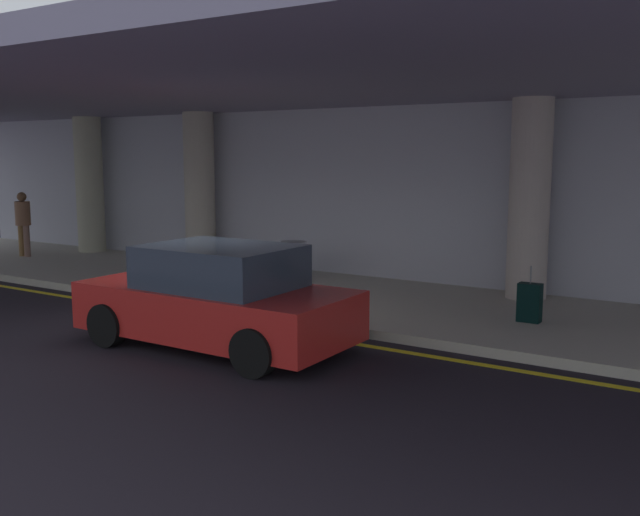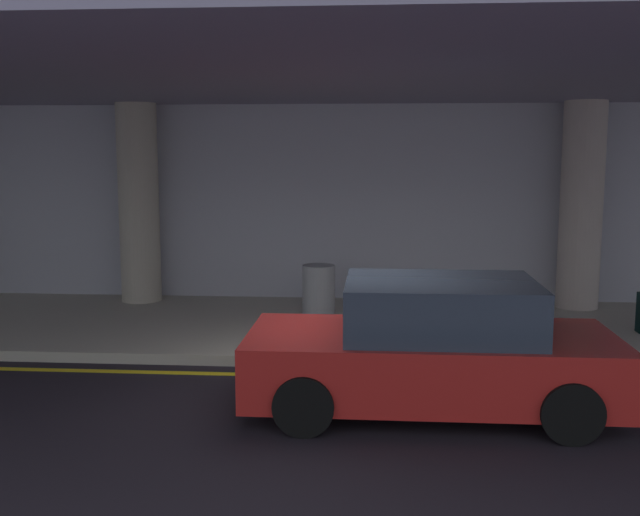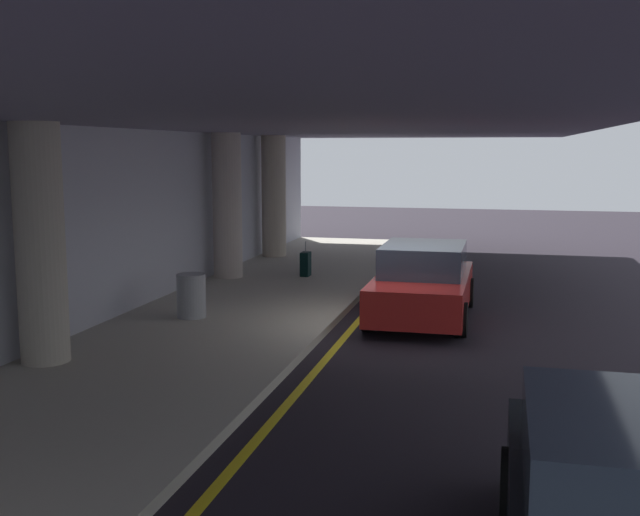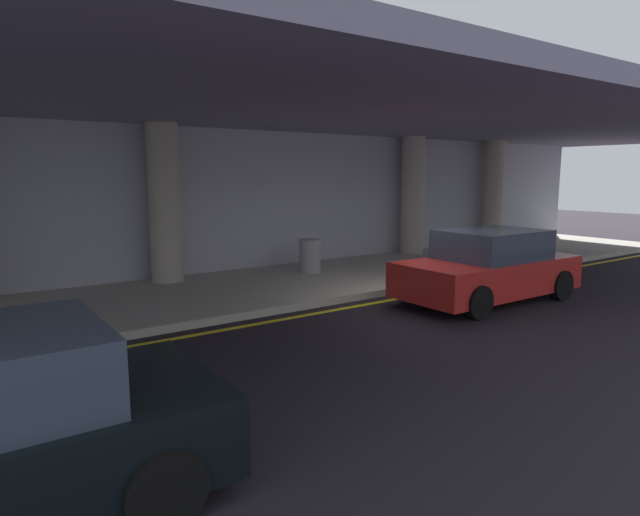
# 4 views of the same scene
# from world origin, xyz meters

# --- Properties ---
(ground_plane) EXTENTS (60.00, 60.00, 0.00)m
(ground_plane) POSITION_xyz_m (0.00, 0.00, 0.00)
(ground_plane) COLOR black
(sidewalk) EXTENTS (26.00, 4.20, 0.15)m
(sidewalk) POSITION_xyz_m (0.00, 3.10, 0.07)
(sidewalk) COLOR #AFA99A
(sidewalk) RESTS_ON ground
(lane_stripe_yellow) EXTENTS (26.00, 0.14, 0.01)m
(lane_stripe_yellow) POSITION_xyz_m (0.00, 0.64, 0.00)
(lane_stripe_yellow) COLOR yellow
(lane_stripe_yellow) RESTS_ON ground
(support_column_left_mid) EXTENTS (0.74, 0.74, 3.65)m
(support_column_left_mid) POSITION_xyz_m (-4.00, 4.70, 1.97)
(support_column_left_mid) COLOR #ADA493
(support_column_left_mid) RESTS_ON sidewalk
(support_column_center) EXTENTS (0.74, 0.74, 3.65)m
(support_column_center) POSITION_xyz_m (4.00, 4.70, 1.97)
(support_column_center) COLOR #B5A79E
(support_column_center) RESTS_ON sidewalk
(support_column_right_mid) EXTENTS (0.74, 0.74, 3.65)m
(support_column_right_mid) POSITION_xyz_m (8.00, 4.70, 1.97)
(support_column_right_mid) COLOR #B6A793
(support_column_right_mid) RESTS_ON sidewalk
(ceiling_overhang) EXTENTS (28.00, 13.20, 0.30)m
(ceiling_overhang) POSITION_xyz_m (0.00, 2.60, 3.95)
(ceiling_overhang) COLOR slate
(ceiling_overhang) RESTS_ON support_column_far_left
(terminal_back_wall) EXTENTS (26.00, 0.30, 3.80)m
(terminal_back_wall) POSITION_xyz_m (0.00, 5.35, 1.90)
(terminal_back_wall) COLOR #ADAEBB
(terminal_back_wall) RESTS_ON ground
(car_red) EXTENTS (4.10, 1.92, 1.50)m
(car_red) POSITION_xyz_m (1.04, -0.56, 0.71)
(car_red) COLOR #B4211E
(car_red) RESTS_ON ground
(suitcase_upright_primary) EXTENTS (0.36, 0.22, 0.90)m
(suitcase_upright_primary) POSITION_xyz_m (4.61, 2.82, 0.46)
(suitcase_upright_primary) COLOR black
(suitcase_upright_primary) RESTS_ON sidewalk
(trash_bin_steel) EXTENTS (0.56, 0.56, 0.85)m
(trash_bin_steel) POSITION_xyz_m (-0.59, 3.75, 0.57)
(trash_bin_steel) COLOR gray
(trash_bin_steel) RESTS_ON sidewalk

